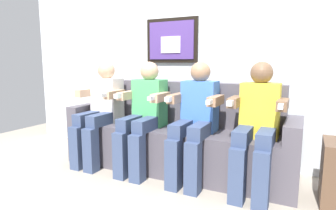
% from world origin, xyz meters
% --- Properties ---
extents(ground_plane, '(6.18, 6.18, 0.00)m').
position_xyz_m(ground_plane, '(0.00, 0.00, 0.00)').
color(ground_plane, '#9E9384').
extents(back_wall_assembly, '(4.75, 0.10, 2.60)m').
position_xyz_m(back_wall_assembly, '(-0.01, 0.76, 1.30)').
color(back_wall_assembly, silver).
rests_on(back_wall_assembly, ground_plane).
extents(couch, '(2.35, 0.58, 0.90)m').
position_xyz_m(couch, '(0.00, 0.33, 0.31)').
color(couch, '#514C56').
rests_on(couch, ground_plane).
extents(person_leftmost, '(0.46, 0.56, 1.11)m').
position_xyz_m(person_leftmost, '(-0.83, 0.16, 0.61)').
color(person_leftmost, white).
rests_on(person_leftmost, ground_plane).
extents(person_left_center, '(0.46, 0.56, 1.11)m').
position_xyz_m(person_left_center, '(-0.28, 0.16, 0.61)').
color(person_left_center, '#4CB266').
rests_on(person_left_center, ground_plane).
extents(person_right_center, '(0.46, 0.56, 1.11)m').
position_xyz_m(person_right_center, '(0.28, 0.16, 0.61)').
color(person_right_center, '#3F72CC').
rests_on(person_right_center, ground_plane).
extents(person_rightmost, '(0.46, 0.56, 1.11)m').
position_xyz_m(person_rightmost, '(0.83, 0.16, 0.61)').
color(person_rightmost, yellow).
rests_on(person_rightmost, ground_plane).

